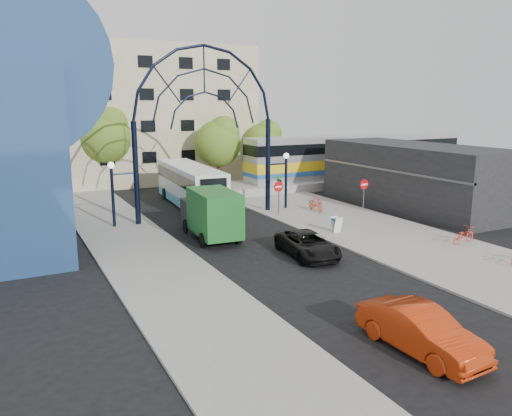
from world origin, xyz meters
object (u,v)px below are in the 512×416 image
gateway_arch (205,97)px  street_name_sign (279,186)px  stop_sign (279,190)px  bike_near_b (316,203)px  red_sedan (421,330)px  tree_north_b (105,134)px  green_truck (210,214)px  tree_north_c (264,141)px  black_suv (307,244)px  do_not_enter_sign (364,188)px  bike_near_a (316,205)px  tree_north_a (219,141)px  city_bus (190,185)px  train_car (358,155)px  bike_far_a (463,235)px  sandwich_board (337,223)px

gateway_arch → street_name_sign: size_ratio=4.87×
stop_sign → bike_near_b: 3.70m
stop_sign → red_sedan: (-5.90, -19.83, -1.23)m
tree_north_b → red_sedan: 38.12m
street_name_sign → green_truck: 8.05m
street_name_sign → red_sedan: street_name_sign is taller
tree_north_c → black_suv: tree_north_c is taller
black_suv → do_not_enter_sign: bearing=43.4°
black_suv → red_sedan: bearing=-96.3°
gateway_arch → bike_near_a: (7.93, -2.19, -7.98)m
gateway_arch → tree_north_a: gateway_arch is taller
green_truck → stop_sign: bearing=30.1°
street_name_sign → city_bus: city_bus is taller
stop_sign → green_truck: size_ratio=0.40×
gateway_arch → bike_near_b: gateway_arch is taller
gateway_arch → do_not_enter_sign: gateway_arch is taller
gateway_arch → stop_sign: size_ratio=5.46×
train_car → green_truck: (-21.85, -13.25, -1.37)m
green_truck → bike_near_b: 10.71m
city_bus → bike_far_a: (10.17, -18.22, -1.09)m
sandwich_board → train_car: bearing=48.1°
do_not_enter_sign → street_name_sign: street_name_sign is taller
gateway_arch → green_truck: gateway_arch is taller
sandwich_board → bike_near_b: size_ratio=0.57×
green_truck → bike_near_a: 10.29m
red_sedan → black_suv: bearing=74.1°
bike_near_b → tree_north_c: bearing=72.7°
tree_north_c → bike_far_a: (-1.48, -27.44, -3.67)m
tree_north_c → green_truck: 23.88m
tree_north_a → bike_far_a: (4.52, -25.44, -4.00)m
street_name_sign → tree_north_c: bearing=65.7°
stop_sign → tree_north_c: (7.32, 15.93, 2.28)m
bike_near_a → gateway_arch: bearing=163.7°
green_truck → gateway_arch: bearing=74.7°
green_truck → tree_north_a: bearing=69.2°
bike_near_b → black_suv: bearing=-129.7°
bike_far_a → city_bus: bearing=22.2°
stop_sign → gateway_arch: bearing=157.4°
bike_near_b → red_sedan: bearing=-118.5°
street_name_sign → bike_far_a: bearing=-65.8°
do_not_enter_sign → green_truck: 12.92m
tree_north_c → black_suv: size_ratio=1.36×
tree_north_c → bike_near_a: tree_north_c is taller
red_sedan → gateway_arch: bearing=84.3°
tree_north_b → bike_near_b: tree_north_b is taller
city_bus → green_truck: size_ratio=1.92×
city_bus → bike_near_a: 10.23m
do_not_enter_sign → bike_near_b: bearing=141.2°
tree_north_a → bike_near_b: (2.12, -13.71, -3.96)m
tree_north_c → bike_far_a: tree_north_c is taller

